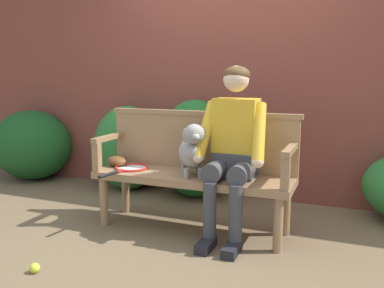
{
  "coord_description": "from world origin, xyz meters",
  "views": [
    {
      "loc": [
        1.21,
        -3.0,
        1.28
      ],
      "look_at": [
        0.0,
        0.0,
        0.72
      ],
      "focal_mm": 38.13,
      "sensor_mm": 36.0,
      "label": 1
    }
  ],
  "objects_px": {
    "garden_bench": "(192,182)",
    "tennis_ball": "(35,268)",
    "dog_on_bench": "(192,150)",
    "baseball_glove": "(117,161)",
    "tennis_racket": "(130,168)",
    "person_seated": "(233,145)"
  },
  "relations": [
    {
      "from": "garden_bench",
      "to": "dog_on_bench",
      "type": "bearing_deg",
      "value": -65.22
    },
    {
      "from": "dog_on_bench",
      "to": "tennis_racket",
      "type": "distance_m",
      "value": 0.63
    },
    {
      "from": "dog_on_bench",
      "to": "baseball_glove",
      "type": "distance_m",
      "value": 0.79
    },
    {
      "from": "garden_bench",
      "to": "tennis_racket",
      "type": "bearing_deg",
      "value": -176.61
    },
    {
      "from": "tennis_ball",
      "to": "person_seated",
      "type": "bearing_deg",
      "value": 46.73
    },
    {
      "from": "tennis_ball",
      "to": "garden_bench",
      "type": "bearing_deg",
      "value": 58.39
    },
    {
      "from": "tennis_racket",
      "to": "tennis_ball",
      "type": "distance_m",
      "value": 1.15
    },
    {
      "from": "garden_bench",
      "to": "baseball_glove",
      "type": "distance_m",
      "value": 0.74
    },
    {
      "from": "baseball_glove",
      "to": "tennis_ball",
      "type": "relative_size",
      "value": 3.33
    },
    {
      "from": "person_seated",
      "to": "tennis_ball",
      "type": "distance_m",
      "value": 1.64
    },
    {
      "from": "tennis_racket",
      "to": "tennis_ball",
      "type": "bearing_deg",
      "value": -95.67
    },
    {
      "from": "garden_bench",
      "to": "tennis_ball",
      "type": "distance_m",
      "value": 1.33
    },
    {
      "from": "person_seated",
      "to": "tennis_racket",
      "type": "bearing_deg",
      "value": -178.52
    },
    {
      "from": "dog_on_bench",
      "to": "baseball_glove",
      "type": "bearing_deg",
      "value": 171.84
    },
    {
      "from": "garden_bench",
      "to": "dog_on_bench",
      "type": "distance_m",
      "value": 0.29
    },
    {
      "from": "dog_on_bench",
      "to": "garden_bench",
      "type": "bearing_deg",
      "value": 114.78
    },
    {
      "from": "person_seated",
      "to": "dog_on_bench",
      "type": "distance_m",
      "value": 0.32
    },
    {
      "from": "tennis_racket",
      "to": "baseball_glove",
      "type": "distance_m",
      "value": 0.19
    },
    {
      "from": "tennis_racket",
      "to": "baseball_glove",
      "type": "relative_size",
      "value": 2.61
    },
    {
      "from": "person_seated",
      "to": "tennis_ball",
      "type": "relative_size",
      "value": 20.36
    },
    {
      "from": "garden_bench",
      "to": "tennis_racket",
      "type": "relative_size",
      "value": 2.86
    },
    {
      "from": "baseball_glove",
      "to": "tennis_ball",
      "type": "bearing_deg",
      "value": -49.28
    }
  ]
}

